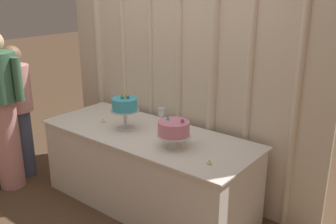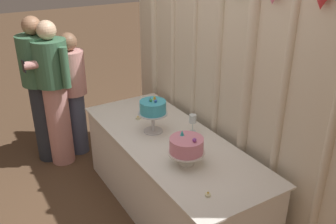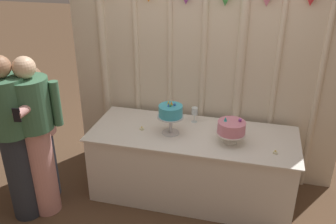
{
  "view_description": "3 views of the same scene",
  "coord_description": "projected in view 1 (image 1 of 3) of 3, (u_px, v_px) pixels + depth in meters",
  "views": [
    {
      "loc": [
        2.21,
        -2.36,
        2.05
      ],
      "look_at": [
        0.14,
        0.24,
        0.94
      ],
      "focal_mm": 41.1,
      "sensor_mm": 36.0,
      "label": 1
    },
    {
      "loc": [
        2.44,
        -1.4,
        2.35
      ],
      "look_at": [
        -0.01,
        0.08,
        1.02
      ],
      "focal_mm": 39.72,
      "sensor_mm": 36.0,
      "label": 2
    },
    {
      "loc": [
        0.56,
        -3.09,
        2.51
      ],
      "look_at": [
        -0.24,
        0.02,
        1.0
      ],
      "focal_mm": 38.71,
      "sensor_mm": 36.0,
      "label": 3
    }
  ],
  "objects": [
    {
      "name": "guest_man_dark_suit",
      "position": [
        2.0,
        107.0,
        3.85
      ],
      "size": [
        0.49,
        0.47,
        1.63
      ],
      "color": "#D6938E",
      "rests_on": "ground_plane"
    },
    {
      "name": "tealight_far_left",
      "position": [
        103.0,
        121.0,
        3.81
      ],
      "size": [
        0.05,
        0.05,
        0.04
      ],
      "color": "beige",
      "rests_on": "cake_table"
    },
    {
      "name": "ground_plane",
      "position": [
        141.0,
        208.0,
        3.7
      ],
      "size": [
        24.0,
        24.0,
        0.0
      ],
      "primitive_type": "plane",
      "color": "brown"
    },
    {
      "name": "guest_girl_blue_dress",
      "position": [
        18.0,
        107.0,
        4.11
      ],
      "size": [
        0.44,
        0.73,
        1.46
      ],
      "color": "#4C5675",
      "rests_on": "ground_plane"
    },
    {
      "name": "cake_display_nearleft",
      "position": [
        125.0,
        106.0,
        3.56
      ],
      "size": [
        0.27,
        0.27,
        0.35
      ],
      "color": "silver",
      "rests_on": "cake_table"
    },
    {
      "name": "cake_display_nearright",
      "position": [
        174.0,
        129.0,
        3.2
      ],
      "size": [
        0.29,
        0.29,
        0.27
      ],
      "color": "silver",
      "rests_on": "cake_table"
    },
    {
      "name": "cake_table",
      "position": [
        147.0,
        169.0,
        3.66
      ],
      "size": [
        2.1,
        0.83,
        0.75
      ],
      "color": "white",
      "rests_on": "ground_plane"
    },
    {
      "name": "tealight_near_left",
      "position": [
        209.0,
        163.0,
        2.92
      ],
      "size": [
        0.04,
        0.04,
        0.03
      ],
      "color": "beige",
      "rests_on": "cake_table"
    },
    {
      "name": "draped_curtain",
      "position": [
        179.0,
        62.0,
        3.73
      ],
      "size": [
        3.0,
        0.18,
        2.5
      ],
      "color": "beige",
      "rests_on": "ground_plane"
    },
    {
      "name": "wine_glass",
      "position": [
        161.0,
        112.0,
        3.71
      ],
      "size": [
        0.07,
        0.07,
        0.17
      ],
      "color": "silver",
      "rests_on": "cake_table"
    }
  ]
}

